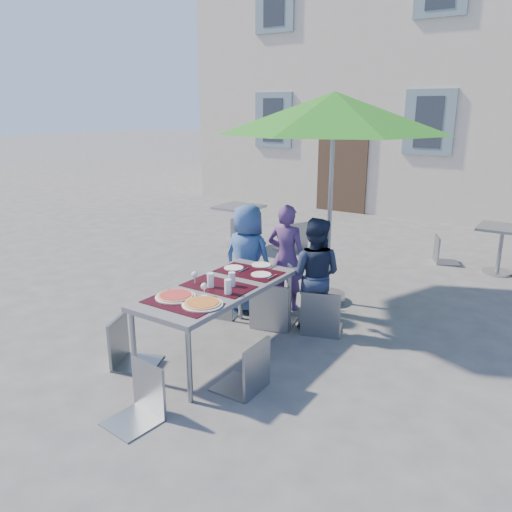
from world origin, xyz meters
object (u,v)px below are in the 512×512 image
Objects in this scene: bg_chair_l_0 at (239,215)px; cafe_table_1 at (501,242)px; bg_chair_r_0 at (294,218)px; chair_2 at (322,285)px; chair_4 at (247,336)px; dining_table at (218,291)px; pizza_near_left at (175,296)px; child_0 at (248,259)px; chair_1 at (272,277)px; bg_chair_l_1 at (444,234)px; chair_0 at (219,272)px; cafe_table_0 at (239,218)px; chair_5 at (137,362)px; child_2 at (314,275)px; chair_3 at (125,314)px; child_1 at (286,257)px; pizza_near_right at (202,303)px; patio_umbrella at (334,114)px.

cafe_table_1 is (4.60, 0.51, 0.02)m from bg_chair_l_0.
chair_2 is at bearing -55.49° from bg_chair_r_0.
chair_2 is 1.07× the size of chair_4.
pizza_near_left is (-0.14, -0.48, 0.07)m from dining_table.
child_0 is 1.30× the size of chair_1.
bg_chair_l_1 is at bearing 172.26° from cafe_table_1.
dining_table is at bearing -52.84° from chair_0.
child_0 reaches higher than cafe_table_0.
chair_1 is 2.14m from chair_5.
chair_5 is at bearing -69.91° from chair_0.
dining_table is at bearing 73.55° from pizza_near_left.
child_2 is 3.75m from cafe_table_1.
bg_chair_r_0 reaches higher than chair_4.
chair_0 is 4.55m from cafe_table_1.
chair_3 is at bearing -69.08° from cafe_table_0.
chair_2 is 3.75m from cafe_table_1.
chair_5 is at bearing 83.33° from child_1.
bg_chair_r_0 is 2.53m from bg_chair_l_1.
chair_5 is at bearing -69.47° from pizza_near_left.
chair_4 reaches higher than chair_5.
child_0 is at bearing 151.55° from chair_1.
bg_chair_r_0 reaches higher than dining_table.
pizza_near_left is 1.01× the size of pizza_near_right.
chair_5 is at bearing 100.65° from child_0.
chair_4 is at bearing 59.18° from chair_5.
bg_chair_l_0 is at bearing 118.60° from pizza_near_left.
child_0 is 1.83× the size of cafe_table_1.
dining_table is 2.18× the size of bg_chair_l_1.
bg_chair_l_0 is at bearing -55.75° from child_0.
chair_1 is at bearing -163.46° from chair_2.
chair_2 reaches higher than chair_3.
bg_chair_r_0 reaches higher than chair_2.
bg_chair_l_1 is (2.41, 0.77, -0.12)m from bg_chair_r_0.
dining_table is 0.80m from chair_4.
chair_4 is 5.14m from cafe_table_1.
patio_umbrella is 4.02m from bg_chair_l_0.
child_0 is at bearing 83.73° from chair_3.
pizza_near_left is 1.37m from chair_0.
patio_umbrella is (0.91, 2.66, 1.88)m from chair_3.
child_2 is at bearing 66.77° from pizza_near_left.
chair_2 is at bearing 61.69° from pizza_near_left.
child_2 is at bearing -113.12° from cafe_table_1.
patio_umbrella is 3.62× the size of cafe_table_0.
chair_2 is (0.14, -0.06, -0.08)m from child_2.
child_2 reaches higher than bg_chair_l_0.
chair_3 reaches higher than bg_chair_l_0.
chair_5 is 1.19× the size of cafe_table_1.
chair_1 is (0.71, 0.06, 0.06)m from chair_0.
bg_chair_l_1 is at bearing 82.95° from chair_2.
dining_table is at bearing 107.54° from child_0.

